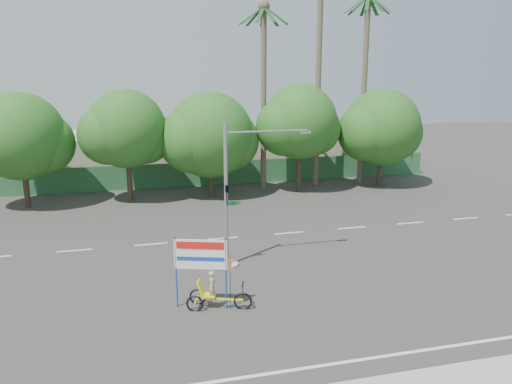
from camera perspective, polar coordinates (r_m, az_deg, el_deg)
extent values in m
plane|color=#33302D|center=(21.94, 5.28, -11.56)|extent=(120.00, 120.00, 0.00)
cube|color=#336B3D|center=(41.57, -4.55, 2.16)|extent=(38.00, 0.08, 2.00)
cube|color=beige|center=(45.37, -18.13, 3.78)|extent=(12.00, 8.00, 4.00)
cube|color=beige|center=(47.63, 4.06, 4.64)|extent=(14.00, 8.00, 3.60)
cylinder|color=#473828|center=(38.13, -24.83, 1.00)|extent=(0.40, 0.40, 3.52)
sphere|color=#1E5719|center=(37.62, -25.32, 5.76)|extent=(6.00, 6.00, 6.00)
sphere|color=#1E5719|center=(37.75, -23.14, 5.14)|extent=(4.32, 4.32, 4.32)
cylinder|color=#473828|center=(37.41, -14.28, 1.82)|extent=(0.40, 0.40, 3.74)
sphere|color=#1E5719|center=(36.88, -14.59, 6.99)|extent=(5.60, 5.60, 5.60)
sphere|color=#1E5719|center=(37.26, -12.59, 6.24)|extent=(4.03, 4.03, 4.03)
sphere|color=#1E5719|center=(36.70, -16.53, 6.30)|extent=(4.26, 4.26, 4.26)
cylinder|color=#473828|center=(37.89, -5.16, 2.00)|extent=(0.40, 0.40, 3.30)
sphere|color=#1E5719|center=(37.40, -5.26, 6.50)|extent=(6.40, 6.40, 6.40)
sphere|color=#1E5719|center=(38.01, -3.16, 5.86)|extent=(4.61, 4.61, 4.61)
sphere|color=#1E5719|center=(37.00, -7.40, 5.90)|extent=(4.86, 4.86, 4.86)
cylinder|color=#473828|center=(39.51, 4.92, 2.92)|extent=(0.40, 0.40, 3.87)
sphere|color=#1E5719|center=(39.00, 5.03, 8.00)|extent=(5.80, 5.80, 5.80)
sphere|color=#1E5719|center=(39.79, 6.65, 7.19)|extent=(4.18, 4.18, 4.18)
sphere|color=#1E5719|center=(38.39, 3.28, 7.41)|extent=(4.41, 4.41, 4.41)
cylinder|color=#473828|center=(42.33, 13.92, 2.99)|extent=(0.40, 0.40, 3.43)
sphere|color=#1E5719|center=(41.88, 14.17, 7.19)|extent=(6.20, 6.20, 6.20)
sphere|color=#1E5719|center=(42.88, 15.59, 6.51)|extent=(4.46, 4.46, 4.46)
sphere|color=#1E5719|center=(41.05, 12.58, 6.71)|extent=(4.71, 4.71, 4.71)
cylinder|color=#70604C|center=(40.91, 7.13, 12.49)|extent=(0.44, 0.44, 17.00)
cylinder|color=#70604C|center=(42.55, 12.21, 10.99)|extent=(0.44, 0.44, 15.00)
cube|color=#1C4C21|center=(43.21, 13.89, 20.04)|extent=(1.91, 0.28, 1.36)
cube|color=#1C4C21|center=(43.65, 13.23, 20.01)|extent=(1.65, 1.44, 1.36)
cube|color=#1C4C21|center=(43.69, 12.33, 20.05)|extent=(0.61, 1.93, 1.36)
cube|color=#1C4C21|center=(43.32, 11.60, 20.14)|extent=(1.20, 1.80, 1.36)
cube|color=#1C4C21|center=(42.70, 11.37, 20.25)|extent=(1.89, 0.92, 1.36)
cube|color=#1C4C21|center=(42.12, 11.76, 20.32)|extent=(1.89, 0.92, 1.36)
cube|color=#1C4C21|center=(41.86, 12.62, 20.32)|extent=(1.20, 1.80, 1.36)
cube|color=#1C4C21|center=(42.04, 13.52, 20.25)|extent=(0.61, 1.93, 1.36)
cube|color=#1C4C21|center=(42.58, 14.01, 20.14)|extent=(1.65, 1.44, 1.36)
cylinder|color=#70604C|center=(39.57, 0.87, 10.38)|extent=(0.44, 0.44, 14.00)
sphere|color=#70604C|center=(39.77, 0.91, 20.50)|extent=(0.90, 0.90, 0.90)
cube|color=#1C4C21|center=(39.95, 2.29, 19.51)|extent=(1.91, 0.28, 1.36)
cube|color=#1C4C21|center=(40.47, 1.72, 19.44)|extent=(1.65, 1.44, 1.36)
cube|color=#1C4C21|center=(40.63, 0.78, 19.42)|extent=(0.61, 1.93, 1.36)
cube|color=#1C4C21|center=(40.36, -0.10, 19.46)|extent=(1.20, 1.80, 1.36)
cube|color=#1C4C21|center=(39.79, -0.53, 19.54)|extent=(1.89, 0.92, 1.36)
cube|color=#1C4C21|center=(39.17, -0.29, 19.63)|extent=(1.89, 0.92, 1.36)
cube|color=#1C4C21|center=(38.79, 0.53, 19.69)|extent=(1.20, 1.80, 1.36)
cube|color=#1C4C21|center=(38.85, 1.53, 19.68)|extent=(0.61, 1.93, 1.36)
cube|color=#1C4C21|center=(39.31, 2.23, 19.60)|extent=(1.65, 1.44, 1.36)
cylinder|color=gray|center=(24.86, -3.32, -8.25)|extent=(1.10, 1.10, 0.10)
cylinder|color=gray|center=(23.78, -3.44, -0.52)|extent=(0.18, 0.18, 7.00)
cylinder|color=gray|center=(23.67, 1.25, 6.94)|extent=(4.00, 0.10, 0.10)
cube|color=gray|center=(24.25, 5.61, 6.81)|extent=(0.55, 0.20, 0.12)
imported|color=black|center=(23.55, -3.34, -0.42)|extent=(0.16, 0.20, 1.00)
cube|color=#14662D|center=(23.94, -2.60, -1.29)|extent=(0.70, 0.04, 0.18)
torus|color=black|center=(20.50, -1.51, -12.38)|extent=(0.74, 0.32, 0.76)
torus|color=black|center=(21.05, -6.67, -11.81)|extent=(0.70, 0.30, 0.71)
torus|color=black|center=(20.50, -7.01, -12.56)|extent=(0.70, 0.30, 0.71)
cube|color=yellow|center=(20.58, -4.19, -12.10)|extent=(1.82, 0.67, 0.07)
cube|color=yellow|center=(20.76, -6.84, -12.13)|extent=(0.28, 0.66, 0.06)
cube|color=yellow|center=(20.58, -5.46, -11.65)|extent=(0.68, 0.62, 0.07)
cube|color=yellow|center=(20.50, -6.32, -10.81)|extent=(0.39, 0.52, 0.60)
cylinder|color=black|center=(20.31, -1.51, -11.25)|extent=(0.04, 0.04, 0.61)
cube|color=black|center=(20.18, -1.52, -10.48)|extent=(0.20, 0.49, 0.04)
imported|color=#CCB284|center=(20.37, -5.01, -10.59)|extent=(0.41, 0.51, 1.21)
cylinder|color=#1849B8|center=(20.44, -9.11, -9.04)|extent=(0.08, 0.08, 3.01)
cylinder|color=#1849B8|center=(20.08, -3.45, -9.30)|extent=(0.08, 0.08, 3.01)
cube|color=white|center=(19.95, -6.37, -7.11)|extent=(2.03, 0.73, 1.23)
cube|color=red|center=(19.77, -6.42, -6.10)|extent=(1.80, 0.62, 0.29)
cube|color=#1849B8|center=(19.97, -6.37, -7.60)|extent=(1.80, 0.62, 0.16)
cylinder|color=black|center=(20.20, -2.96, -10.19)|extent=(0.03, 0.03, 2.34)
cube|color=red|center=(19.96, -4.11, -8.25)|extent=(0.94, 0.34, 0.73)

